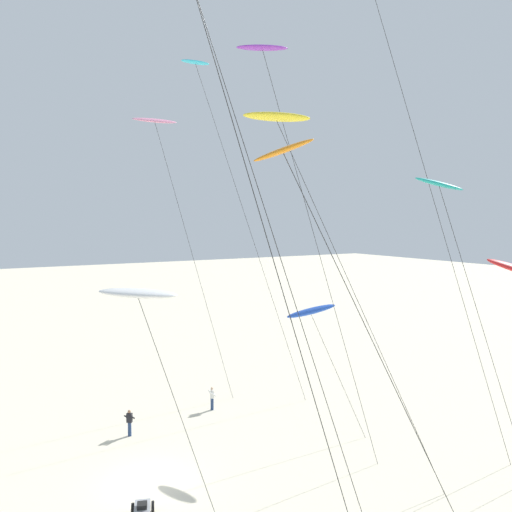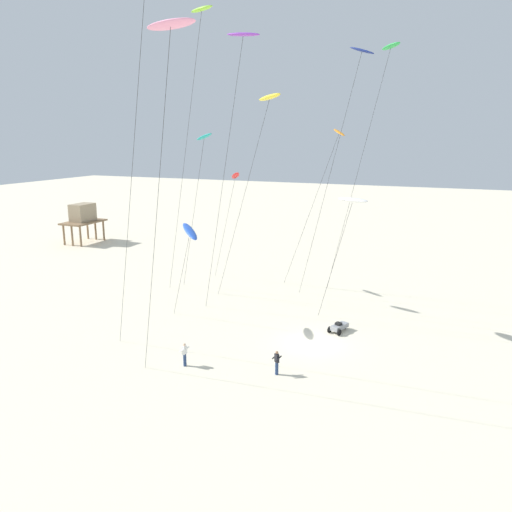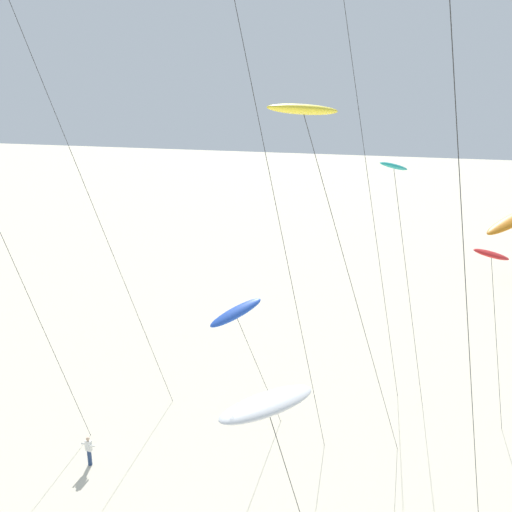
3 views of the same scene
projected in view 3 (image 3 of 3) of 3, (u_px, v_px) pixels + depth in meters
The scene contains 6 objects.
kite_blue at pixel (236, 313), 29.91m from camera, with size 3.18×4.35×8.64m.
kite_red at pixel (492, 257), 27.51m from camera, with size 3.44×4.70×12.08m.
kite_teal at pixel (394, 170), 28.35m from camera, with size 3.55×5.54×15.78m.
kite_white at pixel (267, 405), 16.93m from camera, with size 3.34×4.66×10.82m.
kite_yellow at pixel (304, 112), 21.05m from camera, with size 5.84×8.67×18.79m.
kite_flyer_middle at pixel (89, 450), 30.51m from camera, with size 0.62×0.60×1.67m.
Camera 3 is at (7.58, -16.12, 19.73)m, focal length 41.18 mm.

